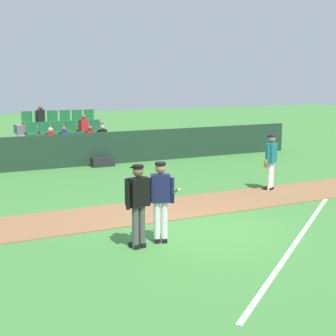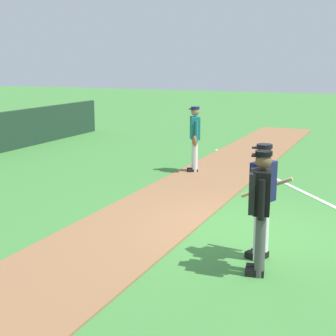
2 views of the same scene
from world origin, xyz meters
name	(u,v)px [view 2 (image 2 of 2)]	position (x,y,z in m)	size (l,w,h in m)	color
ground_plane	(253,233)	(0.00, 0.00, 0.00)	(80.00, 80.00, 0.00)	#42843A
infield_dirt_path	(148,217)	(0.00, 2.04, 0.01)	(28.00, 2.14, 0.03)	#936642
foul_line_chalk	(308,194)	(3.00, -0.50, 0.01)	(12.00, 0.10, 0.01)	white
batter_navy_jersey	(262,197)	(-1.11, -0.39, 0.97)	(0.60, 0.80, 1.76)	white
umpire_home_plate	(260,206)	(-1.68, -0.50, 1.00)	(0.58, 0.36, 1.76)	#4C4C4C
runner_teal_jersey	(195,137)	(4.13, 2.66, 0.96)	(0.64, 0.43, 1.76)	white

